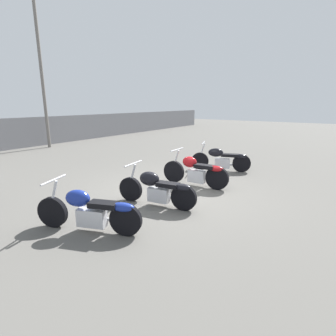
{
  "coord_description": "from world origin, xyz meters",
  "views": [
    {
      "loc": [
        -5.52,
        -3.72,
        2.32
      ],
      "look_at": [
        0.0,
        0.08,
        0.65
      ],
      "focal_mm": 28.0,
      "sensor_mm": 36.0,
      "label": 1
    }
  ],
  "objects_px": {
    "light_pole_left": "(38,42)",
    "traffic_cone_near": "(195,158)",
    "motorcycle_slot_2": "(196,171)",
    "motorcycle_slot_1": "(157,189)",
    "motorcycle_slot_0": "(90,210)",
    "motorcycle_slot_3": "(222,159)"
  },
  "relations": [
    {
      "from": "motorcycle_slot_2",
      "to": "motorcycle_slot_3",
      "type": "relative_size",
      "value": 1.03
    },
    {
      "from": "motorcycle_slot_0",
      "to": "motorcycle_slot_2",
      "type": "height_order",
      "value": "motorcycle_slot_2"
    },
    {
      "from": "motorcycle_slot_0",
      "to": "traffic_cone_near",
      "type": "distance_m",
      "value": 6.28
    },
    {
      "from": "motorcycle_slot_1",
      "to": "motorcycle_slot_2",
      "type": "relative_size",
      "value": 0.97
    },
    {
      "from": "motorcycle_slot_0",
      "to": "motorcycle_slot_1",
      "type": "bearing_deg",
      "value": -30.32
    },
    {
      "from": "light_pole_left",
      "to": "motorcycle_slot_1",
      "type": "bearing_deg",
      "value": -108.86
    },
    {
      "from": "motorcycle_slot_3",
      "to": "traffic_cone_near",
      "type": "xyz_separation_m",
      "value": [
        0.6,
        1.38,
        -0.22
      ]
    },
    {
      "from": "light_pole_left",
      "to": "motorcycle_slot_1",
      "type": "height_order",
      "value": "light_pole_left"
    },
    {
      "from": "motorcycle_slot_0",
      "to": "traffic_cone_near",
      "type": "height_order",
      "value": "motorcycle_slot_0"
    },
    {
      "from": "motorcycle_slot_3",
      "to": "traffic_cone_near",
      "type": "height_order",
      "value": "motorcycle_slot_3"
    },
    {
      "from": "traffic_cone_near",
      "to": "light_pole_left",
      "type": "bearing_deg",
      "value": 97.64
    },
    {
      "from": "motorcycle_slot_0",
      "to": "traffic_cone_near",
      "type": "xyz_separation_m",
      "value": [
        6.16,
        1.19,
        -0.21
      ]
    },
    {
      "from": "motorcycle_slot_0",
      "to": "motorcycle_slot_2",
      "type": "xyz_separation_m",
      "value": [
        3.52,
        -0.28,
        0.02
      ]
    },
    {
      "from": "traffic_cone_near",
      "to": "motorcycle_slot_1",
      "type": "bearing_deg",
      "value": -161.95
    },
    {
      "from": "light_pole_left",
      "to": "motorcycle_slot_2",
      "type": "relative_size",
      "value": 4.52
    },
    {
      "from": "light_pole_left",
      "to": "traffic_cone_near",
      "type": "bearing_deg",
      "value": -82.36
    },
    {
      "from": "motorcycle_slot_1",
      "to": "motorcycle_slot_3",
      "type": "relative_size",
      "value": 1.0
    },
    {
      "from": "light_pole_left",
      "to": "motorcycle_slot_1",
      "type": "xyz_separation_m",
      "value": [
        -3.34,
        -9.78,
        -4.83
      ]
    },
    {
      "from": "motorcycle_slot_1",
      "to": "light_pole_left",
      "type": "bearing_deg",
      "value": 61.54
    },
    {
      "from": "motorcycle_slot_2",
      "to": "traffic_cone_near",
      "type": "relative_size",
      "value": 5.12
    },
    {
      "from": "light_pole_left",
      "to": "motorcycle_slot_1",
      "type": "relative_size",
      "value": 4.64
    },
    {
      "from": "motorcycle_slot_1",
      "to": "traffic_cone_near",
      "type": "xyz_separation_m",
      "value": [
        4.46,
        1.45,
        -0.22
      ]
    }
  ]
}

